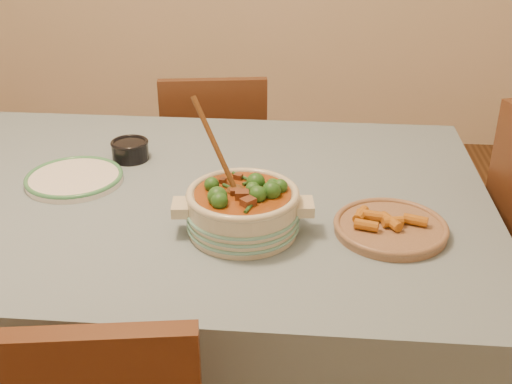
{
  "coord_description": "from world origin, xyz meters",
  "views": [
    {
      "loc": [
        0.37,
        -1.45,
        1.5
      ],
      "look_at": [
        0.26,
        -0.16,
        0.84
      ],
      "focal_mm": 45.0,
      "sensor_mm": 36.0,
      "label": 1
    }
  ],
  "objects_px": {
    "chair_far": "(215,161)",
    "fried_plate": "(391,226)",
    "white_plate": "(74,178)",
    "stew_casserole": "(243,207)",
    "condiment_bowl": "(130,149)",
    "dining_table": "(164,222)"
  },
  "relations": [
    {
      "from": "white_plate",
      "to": "stew_casserole",
      "type": "bearing_deg",
      "value": -24.52
    },
    {
      "from": "white_plate",
      "to": "condiment_bowl",
      "type": "relative_size",
      "value": 2.54
    },
    {
      "from": "dining_table",
      "to": "stew_casserole",
      "type": "relative_size",
      "value": 5.19
    },
    {
      "from": "stew_casserole",
      "to": "chair_far",
      "type": "relative_size",
      "value": 0.39
    },
    {
      "from": "white_plate",
      "to": "fried_plate",
      "type": "height_order",
      "value": "fried_plate"
    },
    {
      "from": "white_plate",
      "to": "condiment_bowl",
      "type": "distance_m",
      "value": 0.19
    },
    {
      "from": "stew_casserole",
      "to": "chair_far",
      "type": "height_order",
      "value": "stew_casserole"
    },
    {
      "from": "white_plate",
      "to": "condiment_bowl",
      "type": "bearing_deg",
      "value": 55.44
    },
    {
      "from": "fried_plate",
      "to": "dining_table",
      "type": "bearing_deg",
      "value": 164.18
    },
    {
      "from": "fried_plate",
      "to": "chair_far",
      "type": "bearing_deg",
      "value": 119.43
    },
    {
      "from": "condiment_bowl",
      "to": "fried_plate",
      "type": "distance_m",
      "value": 0.78
    },
    {
      "from": "dining_table",
      "to": "condiment_bowl",
      "type": "xyz_separation_m",
      "value": [
        -0.13,
        0.19,
        0.12
      ]
    },
    {
      "from": "condiment_bowl",
      "to": "fried_plate",
      "type": "height_order",
      "value": "condiment_bowl"
    },
    {
      "from": "dining_table",
      "to": "fried_plate",
      "type": "bearing_deg",
      "value": -15.82
    },
    {
      "from": "fried_plate",
      "to": "stew_casserole",
      "type": "bearing_deg",
      "value": -175.83
    },
    {
      "from": "dining_table",
      "to": "white_plate",
      "type": "xyz_separation_m",
      "value": [
        -0.24,
        0.03,
        0.1
      ]
    },
    {
      "from": "chair_far",
      "to": "fried_plate",
      "type": "bearing_deg",
      "value": 110.56
    },
    {
      "from": "stew_casserole",
      "to": "fried_plate",
      "type": "relative_size",
      "value": 1.18
    },
    {
      "from": "white_plate",
      "to": "condiment_bowl",
      "type": "height_order",
      "value": "condiment_bowl"
    },
    {
      "from": "stew_casserole",
      "to": "white_plate",
      "type": "height_order",
      "value": "stew_casserole"
    },
    {
      "from": "white_plate",
      "to": "fried_plate",
      "type": "bearing_deg",
      "value": -13.29
    },
    {
      "from": "dining_table",
      "to": "fried_plate",
      "type": "distance_m",
      "value": 0.6
    }
  ]
}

